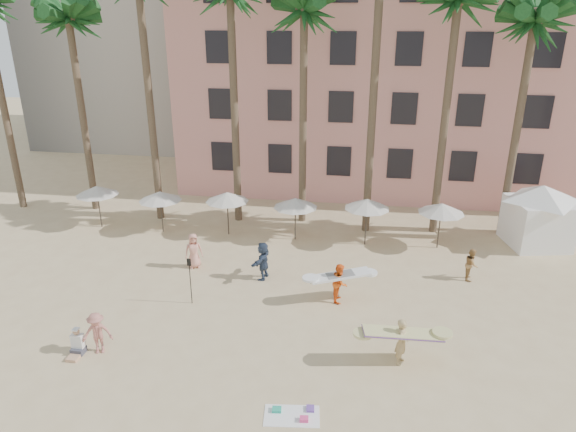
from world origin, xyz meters
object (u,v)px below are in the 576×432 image
(cabana, at_px, (540,210))
(carrier_white, at_px, (340,281))
(pink_hotel, at_px, (428,74))
(carrier_yellow, at_px, (402,339))

(cabana, height_order, carrier_white, cabana)
(pink_hotel, relative_size, cabana, 6.58)
(pink_hotel, relative_size, carrier_white, 12.41)
(cabana, height_order, carrier_yellow, cabana)
(cabana, xyz_separation_m, carrier_yellow, (-7.95, -12.03, -1.04))
(carrier_white, bearing_deg, carrier_yellow, -58.58)
(pink_hotel, xyz_separation_m, carrier_yellow, (-2.50, -24.11, -6.97))
(cabana, bearing_deg, carrier_white, -143.12)
(cabana, bearing_deg, pink_hotel, 114.29)
(carrier_white, bearing_deg, pink_hotel, 75.82)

